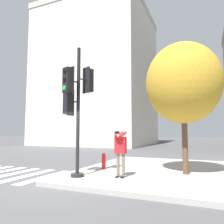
% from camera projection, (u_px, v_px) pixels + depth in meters
% --- Properties ---
extents(ground_plane, '(160.00, 160.00, 0.00)m').
position_uv_depth(ground_plane, '(58.00, 184.00, 7.32)').
color(ground_plane, '#4C4C4F').
extents(sidewalk_corner, '(8.00, 8.00, 0.15)m').
position_uv_depth(sidewalk_corner, '(178.00, 172.00, 9.15)').
color(sidewalk_corner, '#9E9B96').
rests_on(sidewalk_corner, ground_plane).
extents(traffic_signal_pole, '(1.02, 1.27, 4.81)m').
position_uv_depth(traffic_signal_pole, '(76.00, 99.00, 8.16)').
color(traffic_signal_pole, black).
rests_on(traffic_signal_pole, sidewalk_corner).
extents(person_photographer, '(0.50, 0.53, 1.72)m').
position_uv_depth(person_photographer, '(120.00, 148.00, 7.82)').
color(person_photographer, black).
rests_on(person_photographer, sidewalk_corner).
extents(street_tree, '(2.93, 2.93, 5.16)m').
position_uv_depth(street_tree, '(183.00, 83.00, 8.66)').
color(street_tree, brown).
rests_on(street_tree, sidewalk_corner).
extents(fire_hydrant, '(0.18, 0.24, 0.69)m').
position_uv_depth(fire_hydrant, '(104.00, 161.00, 9.57)').
color(fire_hydrant, red).
rests_on(fire_hydrant, sidewalk_corner).
extents(building_left, '(15.06, 13.84, 19.73)m').
position_uv_depth(building_left, '(99.00, 78.00, 32.93)').
color(building_left, beige).
rests_on(building_left, ground_plane).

